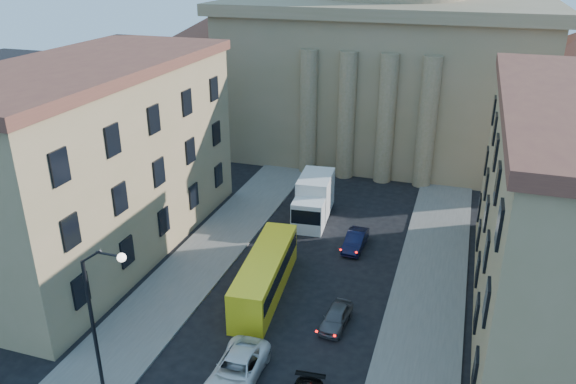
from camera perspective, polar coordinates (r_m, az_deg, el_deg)
name	(u,v)px	position (r m, az deg, el deg)	size (l,w,h in m)	color
sidewalk_left	(176,288)	(40.87, -11.33, -9.53)	(5.00, 60.00, 0.15)	#5D5955
sidewalk_right	(421,335)	(36.75, 13.37, -13.92)	(5.00, 60.00, 0.15)	#5D5955
church	(389,45)	(68.41, 10.21, 14.50)	(68.02, 28.76, 36.60)	olive
building_left	(94,159)	(45.09, -19.15, 3.21)	(11.60, 26.60, 14.70)	tan
street_lamp	(99,309)	(30.45, -18.65, -11.23)	(2.62, 0.44, 8.83)	black
car_left_mid	(237,370)	(32.44, -5.22, -17.57)	(2.48, 5.38, 1.50)	silver
car_right_far	(336,317)	(36.48, 4.91, -12.54)	(1.46, 3.62, 1.23)	#494A4E
car_right_distant	(355,241)	(45.22, 6.85, -4.92)	(1.42, 4.06, 1.34)	black
city_bus	(265,273)	(38.94, -2.34, -8.26)	(3.31, 10.43, 2.89)	yellow
box_truck	(314,200)	(49.35, 2.61, -0.83)	(3.23, 6.98, 3.72)	silver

